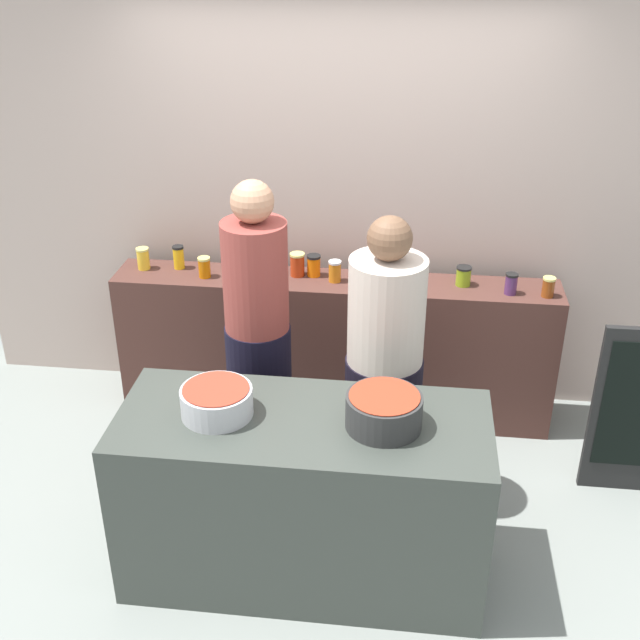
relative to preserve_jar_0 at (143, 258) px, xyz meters
name	(u,v)px	position (x,y,z in m)	size (l,w,h in m)	color
ground	(312,524)	(1.19, -1.13, -1.00)	(12.00, 12.00, 0.00)	gray
storefront_wall	(342,171)	(1.19, 0.32, 0.50)	(4.80, 0.12, 3.00)	#B7A096
display_shelf	(334,347)	(1.19, -0.03, -0.53)	(2.70, 0.36, 0.93)	#4A2B24
prep_table	(304,496)	(1.19, -1.43, -0.56)	(1.70, 0.70, 0.88)	#373C37
preserve_jar_0	(143,258)	(0.00, 0.00, 0.00)	(0.08, 0.08, 0.14)	gold
preserve_jar_1	(179,257)	(0.22, 0.04, 0.01)	(0.07, 0.07, 0.15)	gold
preserve_jar_2	(204,267)	(0.41, -0.07, 0.00)	(0.08, 0.08, 0.13)	#CA6607
preserve_jar_3	(297,264)	(0.96, 0.01, 0.00)	(0.09, 0.09, 0.14)	#AD3011
preserve_jar_4	(314,265)	(1.06, 0.02, 0.00)	(0.08, 0.08, 0.13)	#DF6109
preserve_jar_5	(335,271)	(1.20, -0.04, 0.00)	(0.08, 0.08, 0.13)	orange
preserve_jar_6	(393,274)	(1.54, -0.06, 0.01)	(0.08, 0.08, 0.15)	red
preserve_jar_7	(463,276)	(1.96, 0.00, -0.01)	(0.09, 0.09, 0.12)	olive
preserve_jar_8	(511,284)	(2.22, -0.09, 0.00)	(0.07, 0.07, 0.13)	#4E2A59
preserve_jar_9	(548,287)	(2.43, -0.10, -0.01)	(0.07, 0.07, 0.12)	brown
cooking_pot_left	(217,401)	(0.80, -1.43, -0.05)	(0.33, 0.33, 0.14)	#B7B7BC
cooking_pot_center	(384,411)	(1.56, -1.44, -0.03)	(0.34, 0.34, 0.16)	#2D2D2D
cook_with_tongs	(258,352)	(0.85, -0.73, -0.19)	(0.35, 0.35, 1.76)	black
cook_in_cap	(383,385)	(1.53, -0.88, -0.25)	(0.40, 0.40, 1.66)	black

